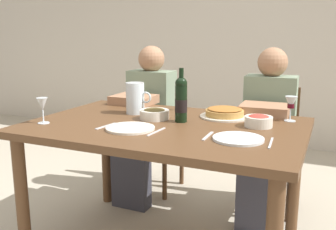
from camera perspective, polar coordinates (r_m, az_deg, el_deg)
The scene contains 20 objects.
back_wall at distance 4.43m, azimuth 13.23°, elevation 13.80°, with size 8.00×0.10×2.80m, color beige.
dining_table at distance 2.13m, azimuth -0.45°, elevation -3.75°, with size 1.50×1.00×0.76m.
wine_bottle at distance 2.13m, azimuth 1.98°, elevation 2.34°, with size 0.07×0.07×0.30m.
water_pitcher at distance 2.37m, azimuth -4.92°, elevation 2.26°, with size 0.17×0.11×0.19m.
baked_tart at distance 2.28m, azimuth 8.49°, elevation 0.34°, with size 0.29×0.29×0.06m.
salad_bowl at distance 2.09m, azimuth 13.44°, elevation -0.79°, with size 0.15×0.15×0.07m.
olive_bowl at distance 2.21m, azimuth -2.06°, elevation 0.24°, with size 0.17×0.17×0.07m.
wine_glass_left_diner at distance 2.20m, azimuth -18.33°, elevation 1.40°, with size 0.06×0.06×0.14m.
wine_glass_right_diner at distance 2.46m, azimuth 2.02°, elevation 3.03°, with size 0.06×0.06×0.14m.
wine_glass_centre at distance 2.25m, azimuth 17.97°, elevation 1.63°, with size 0.07×0.07×0.14m.
dinner_plate_left_setting at distance 1.99m, azimuth -5.68°, elevation -1.98°, with size 0.26×0.26×0.01m, color silver.
dinner_plate_right_setting at distance 1.82m, azimuth 10.50°, elevation -3.51°, with size 0.24×0.24×0.01m, color silver.
fork_left_setting at distance 2.07m, azimuth -9.30°, elevation -1.65°, with size 0.16×0.01×0.01m, color silver.
knife_left_setting at distance 1.92m, azimuth -1.78°, elevation -2.53°, with size 0.18×0.01×0.01m, color silver.
knife_right_setting at distance 1.79m, azimuth 15.18°, elevation -4.08°, with size 0.18×0.01×0.01m, color silver.
spoon_right_setting at distance 1.86m, azimuth 5.99°, elevation -3.15°, with size 0.16×0.01×0.01m, color silver.
chair_left at distance 3.11m, azimuth -1.41°, elevation -1.85°, with size 0.41×0.41×0.87m.
diner_left at distance 2.88m, azimuth -3.47°, elevation -0.57°, with size 0.34×0.50×1.16m.
chair_right at distance 2.87m, azimuth 15.12°, elevation -3.48°, with size 0.41×0.41×0.87m.
diner_right at distance 2.62m, azimuth 14.60°, elevation -2.27°, with size 0.35×0.51×1.16m.
Camera 1 is at (0.84, -1.86, 1.25)m, focal length 40.60 mm.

